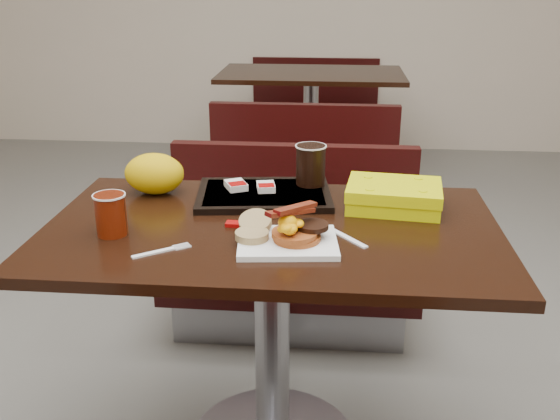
# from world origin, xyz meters

# --- Properties ---
(table_near) EXTENTS (1.20, 0.70, 0.75)m
(table_near) POSITION_xyz_m (0.00, 0.00, 0.38)
(table_near) COLOR black
(table_near) RESTS_ON floor
(bench_near_n) EXTENTS (1.00, 0.46, 0.72)m
(bench_near_n) POSITION_xyz_m (0.00, 0.70, 0.36)
(bench_near_n) COLOR black
(bench_near_n) RESTS_ON floor
(table_far) EXTENTS (1.20, 0.70, 0.75)m
(table_far) POSITION_xyz_m (0.00, 2.60, 0.38)
(table_far) COLOR black
(table_far) RESTS_ON floor
(bench_far_s) EXTENTS (1.00, 0.46, 0.72)m
(bench_far_s) POSITION_xyz_m (0.00, 1.90, 0.36)
(bench_far_s) COLOR black
(bench_far_s) RESTS_ON floor
(bench_far_n) EXTENTS (1.00, 0.46, 0.72)m
(bench_far_n) POSITION_xyz_m (0.00, 3.30, 0.36)
(bench_far_n) COLOR black
(bench_far_n) RESTS_ON floor
(platter) EXTENTS (0.26, 0.21, 0.01)m
(platter) POSITION_xyz_m (0.05, -0.12, 0.76)
(platter) COLOR white
(platter) RESTS_ON table_near
(pancake_stack) EXTENTS (0.13, 0.13, 0.02)m
(pancake_stack) POSITION_xyz_m (0.07, -0.12, 0.78)
(pancake_stack) COLOR #964319
(pancake_stack) RESTS_ON platter
(sausage_patty) EXTENTS (0.08, 0.08, 0.01)m
(sausage_patty) POSITION_xyz_m (0.11, -0.10, 0.79)
(sausage_patty) COLOR black
(sausage_patty) RESTS_ON pancake_stack
(scrambled_eggs) EXTENTS (0.10, 0.09, 0.04)m
(scrambled_eggs) POSITION_xyz_m (0.05, -0.13, 0.81)
(scrambled_eggs) COLOR yellow
(scrambled_eggs) RESTS_ON pancake_stack
(bacon_strips) EXTENTS (0.14, 0.14, 0.01)m
(bacon_strips) POSITION_xyz_m (0.06, -0.11, 0.84)
(bacon_strips) COLOR #460506
(bacon_strips) RESTS_ON scrambled_eggs
(muffin_bottom) EXTENTS (0.11, 0.11, 0.02)m
(muffin_bottom) POSITION_xyz_m (-0.04, -0.12, 0.77)
(muffin_bottom) COLOR tan
(muffin_bottom) RESTS_ON platter
(muffin_top) EXTENTS (0.09, 0.09, 0.05)m
(muffin_top) POSITION_xyz_m (-0.04, -0.07, 0.79)
(muffin_top) COLOR tan
(muffin_top) RESTS_ON platter
(coffee_cup_near) EXTENTS (0.10, 0.10, 0.11)m
(coffee_cup_near) POSITION_xyz_m (-0.40, -0.09, 0.80)
(coffee_cup_near) COLOR maroon
(coffee_cup_near) RESTS_ON table_near
(fork) EXTENTS (0.13, 0.11, 0.00)m
(fork) POSITION_xyz_m (-0.26, -0.20, 0.75)
(fork) COLOR white
(fork) RESTS_ON table_near
(knife) EXTENTS (0.12, 0.15, 0.00)m
(knife) POSITION_xyz_m (0.19, -0.05, 0.75)
(knife) COLOR white
(knife) RESTS_ON table_near
(condiment_ketchup) EXTENTS (0.04, 0.03, 0.01)m
(condiment_ketchup) POSITION_xyz_m (-0.10, -0.01, 0.75)
(condiment_ketchup) COLOR #8C0504
(condiment_ketchup) RESTS_ON table_near
(tray) EXTENTS (0.42, 0.32, 0.02)m
(tray) POSITION_xyz_m (-0.04, 0.21, 0.76)
(tray) COLOR black
(tray) RESTS_ON table_near
(hashbrown_sleeve_left) EXTENTS (0.08, 0.09, 0.02)m
(hashbrown_sleeve_left) POSITION_xyz_m (-0.13, 0.23, 0.78)
(hashbrown_sleeve_left) COLOR silver
(hashbrown_sleeve_left) RESTS_ON tray
(hashbrown_sleeve_right) EXTENTS (0.06, 0.08, 0.02)m
(hashbrown_sleeve_right) POSITION_xyz_m (-0.04, 0.23, 0.78)
(hashbrown_sleeve_right) COLOR silver
(hashbrown_sleeve_right) RESTS_ON tray
(coffee_cup_far) EXTENTS (0.09, 0.09, 0.12)m
(coffee_cup_far) POSITION_xyz_m (0.09, 0.29, 0.83)
(coffee_cup_far) COLOR black
(coffee_cup_far) RESTS_ON tray
(clamshell) EXTENTS (0.28, 0.22, 0.07)m
(clamshell) POSITION_xyz_m (0.33, 0.16, 0.79)
(clamshell) COLOR #C7C903
(clamshell) RESTS_ON table_near
(paper_bag) EXTENTS (0.21, 0.18, 0.12)m
(paper_bag) POSITION_xyz_m (-0.37, 0.22, 0.81)
(paper_bag) COLOR #D79D07
(paper_bag) RESTS_ON table_near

